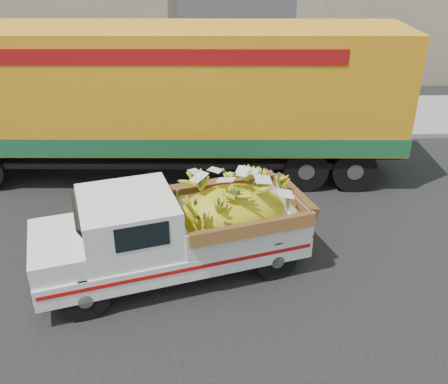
{
  "coord_description": "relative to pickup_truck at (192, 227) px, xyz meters",
  "views": [
    {
      "loc": [
        2.58,
        -7.54,
        5.71
      ],
      "look_at": [
        2.82,
        1.21,
        1.2
      ],
      "focal_mm": 40.0,
      "sensor_mm": 36.0,
      "label": 1
    }
  ],
  "objects": [
    {
      "name": "ground",
      "position": [
        -2.2,
        -0.35,
        -0.92
      ],
      "size": [
        100.0,
        100.0,
        0.0
      ],
      "primitive_type": "plane",
      "color": "black",
      "rests_on": "ground"
    },
    {
      "name": "sidewalk",
      "position": [
        -2.2,
        8.92,
        -0.85
      ],
      "size": [
        60.0,
        4.0,
        0.14
      ],
      "primitive_type": "cube",
      "color": "gray",
      "rests_on": "ground"
    },
    {
      "name": "semi_trailer",
      "position": [
        -0.74,
        4.37,
        1.2
      ],
      "size": [
        12.03,
        2.89,
        3.8
      ],
      "rotation": [
        0.0,
        0.0,
        -0.03
      ],
      "color": "black",
      "rests_on": "ground"
    },
    {
      "name": "pickup_truck",
      "position": [
        0.0,
        0.0,
        0.0
      ],
      "size": [
        5.19,
        3.15,
        1.72
      ],
      "rotation": [
        0.0,
        0.0,
        0.3
      ],
      "color": "black",
      "rests_on": "ground"
    },
    {
      "name": "curb",
      "position": [
        -2.2,
        6.82,
        -0.85
      ],
      "size": [
        60.0,
        0.25,
        0.15
      ],
      "primitive_type": "cube",
      "color": "gray",
      "rests_on": "ground"
    }
  ]
}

